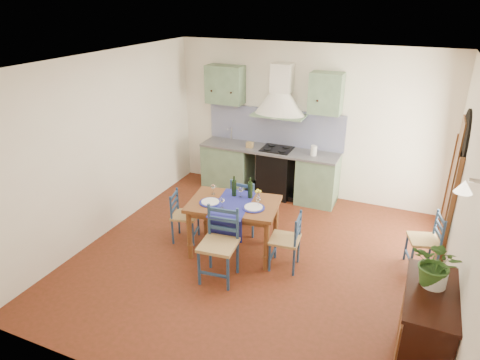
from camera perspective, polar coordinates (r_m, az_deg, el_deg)
name	(u,v)px	position (r m, az deg, el deg)	size (l,w,h in m)	color
floor	(255,259)	(6.35, 2.06, -10.47)	(5.00, 5.00, 0.00)	#49230F
back_wall	(278,141)	(7.98, 5.08, 5.21)	(5.00, 0.96, 2.80)	white
right_wall	(463,199)	(5.68, 27.55, -2.27)	(0.26, 5.00, 2.80)	white
left_wall	(106,146)	(6.93, -17.44, 4.35)	(0.04, 5.00, 2.80)	white
ceiling	(259,62)	(5.31, 2.52, 15.44)	(5.00, 5.00, 0.01)	white
dining_table	(234,208)	(6.17, -0.83, -3.82)	(1.38, 1.07, 1.12)	brown
chair_near	(219,244)	(5.71, -2.79, -8.56)	(0.51, 0.51, 1.00)	navy
chair_far	(246,204)	(6.82, 0.85, -3.23)	(0.45, 0.45, 0.93)	navy
chair_left	(183,216)	(6.66, -7.57, -4.74)	(0.45, 0.45, 0.81)	navy
chair_right	(287,240)	(5.98, 6.29, -7.99)	(0.43, 0.43, 0.84)	navy
chair_spare	(426,241)	(6.47, 23.56, -7.42)	(0.49, 0.49, 0.84)	navy
sideboard	(425,327)	(4.87, 23.44, -17.53)	(0.50, 1.05, 0.94)	black
potted_plant	(437,264)	(4.59, 24.80, -10.12)	(0.44, 0.38, 0.49)	#325D22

